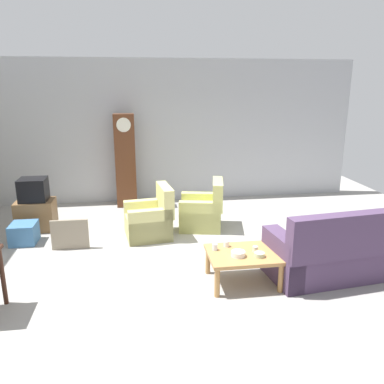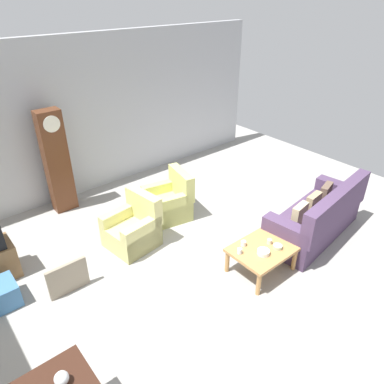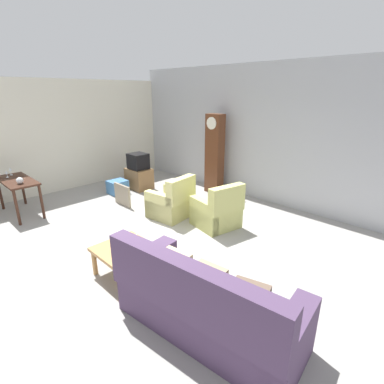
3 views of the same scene
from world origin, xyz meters
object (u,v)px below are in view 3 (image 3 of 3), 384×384
object	(u,v)px
wine_glass_tall	(10,170)
wine_glass_mid	(7,173)
cup_white_porcelain	(135,238)
cup_blue_rimmed	(123,236)
framed_picture_leaning	(122,195)
bowl_white_stacked	(118,248)
tv_crt	(138,161)
grandfather_clock	(215,154)
console_table_dark	(18,185)
cup_cream_tall	(136,252)
storage_box_blue	(118,187)
bowl_shallow_green	(126,257)
armchair_olive_near	(172,203)
armchair_olive_far	(217,212)
couch_floral	(205,306)
tv_stand_cabinet	(139,178)
coffee_table_wood	(129,254)
glass_dome_cloche	(20,181)

from	to	relation	value
wine_glass_tall	wine_glass_mid	distance (m)	0.20
cup_white_porcelain	cup_blue_rimmed	distance (m)	0.20
framed_picture_leaning	bowl_white_stacked	distance (m)	2.91
tv_crt	grandfather_clock	bearing A→B (deg)	36.81
console_table_dark	wine_glass_tall	world-z (taller)	wine_glass_tall
grandfather_clock	cup_cream_tall	world-z (taller)	grandfather_clock
storage_box_blue	bowl_shallow_green	distance (m)	4.08
bowl_shallow_green	cup_blue_rimmed	bearing A→B (deg)	151.77
wine_glass_mid	bowl_white_stacked	bearing A→B (deg)	4.93
console_table_dark	bowl_shallow_green	xyz separation A→B (m)	(3.84, 0.20, -0.20)
armchair_olive_near	storage_box_blue	size ratio (longest dim) A/B	2.01
grandfather_clock	tv_crt	bearing A→B (deg)	-143.19
armchair_olive_far	bowl_white_stacked	size ratio (longest dim) A/B	4.94
couch_floral	wine_glass_mid	size ratio (longest dim) A/B	13.63
tv_stand_cabinet	storage_box_blue	xyz separation A→B (m)	(-0.06, -0.65, -0.11)
cup_white_porcelain	wine_glass_mid	bearing A→B (deg)	-170.02
couch_floral	bowl_white_stacked	distance (m)	1.58
storage_box_blue	wine_glass_mid	world-z (taller)	wine_glass_mid
tv_stand_cabinet	cup_blue_rimmed	bearing A→B (deg)	-39.24
grandfather_clock	wine_glass_tall	world-z (taller)	grandfather_clock
wine_glass_mid	framed_picture_leaning	bearing A→B (deg)	52.98
grandfather_clock	cup_white_porcelain	size ratio (longest dim) A/B	24.98
cup_white_porcelain	coffee_table_wood	bearing A→B (deg)	-52.33
storage_box_blue	cup_cream_tall	bearing A→B (deg)	-27.99
bowl_shallow_green	wine_glass_tall	xyz separation A→B (m)	(-4.31, -0.17, 0.44)
cup_blue_rimmed	bowl_shallow_green	world-z (taller)	cup_blue_rimmed
grandfather_clock	tv_crt	size ratio (longest dim) A/B	4.25
couch_floral	storage_box_blue	xyz separation A→B (m)	(-4.82, 1.88, -0.18)
cup_blue_rimmed	couch_floral	bearing A→B (deg)	-4.58
armchair_olive_far	grandfather_clock	bearing A→B (deg)	132.37
tv_stand_cabinet	console_table_dark	bearing A→B (deg)	-97.39
framed_picture_leaning	wine_glass_mid	size ratio (longest dim) A/B	3.74
wine_glass_tall	tv_crt	bearing A→B (deg)	73.52
armchair_olive_far	cup_white_porcelain	size ratio (longest dim) A/B	11.30
coffee_table_wood	grandfather_clock	size ratio (longest dim) A/B	0.47
cup_blue_rimmed	coffee_table_wood	bearing A→B (deg)	-21.32
grandfather_clock	glass_dome_cloche	xyz separation A→B (m)	(-1.65, -4.15, -0.17)
storage_box_blue	bowl_shallow_green	xyz separation A→B (m)	(3.53, -2.03, 0.29)
couch_floral	wine_glass_mid	bearing A→B (deg)	-175.50
glass_dome_cloche	wine_glass_tall	size ratio (longest dim) A/B	0.74
armchair_olive_far	cup_white_porcelain	xyz separation A→B (m)	(-0.01, -1.94, 0.17)
tv_stand_cabinet	cup_white_porcelain	size ratio (longest dim) A/B	8.32
armchair_olive_near	cup_cream_tall	size ratio (longest dim) A/B	11.71
cup_cream_tall	armchair_olive_far	bearing A→B (deg)	98.99
grandfather_clock	cup_blue_rimmed	world-z (taller)	grandfather_clock
coffee_table_wood	tv_crt	size ratio (longest dim) A/B	2.00
couch_floral	tv_crt	bearing A→B (deg)	151.94
couch_floral	storage_box_blue	bearing A→B (deg)	158.67
storage_box_blue	coffee_table_wood	bearing A→B (deg)	-29.26
console_table_dark	bowl_white_stacked	distance (m)	3.58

